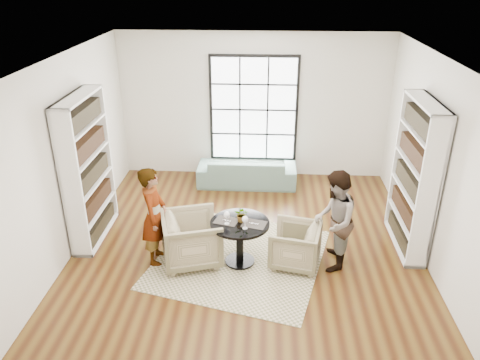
# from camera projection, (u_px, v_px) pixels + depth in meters

# --- Properties ---
(ground) EXTENTS (6.00, 6.00, 0.00)m
(ground) POSITION_uv_depth(u_px,v_px,m) (247.00, 249.00, 7.54)
(ground) COLOR brown
(room_shell) EXTENTS (6.00, 6.01, 6.00)m
(room_shell) POSITION_uv_depth(u_px,v_px,m) (249.00, 164.00, 7.49)
(room_shell) COLOR silver
(room_shell) RESTS_ON ground
(rug) EXTENTS (2.98, 2.98, 0.01)m
(rug) POSITION_uv_depth(u_px,v_px,m) (239.00, 258.00, 7.29)
(rug) COLOR #C8B596
(rug) RESTS_ON ground
(pedestal_table) EXTENTS (0.88, 0.88, 0.71)m
(pedestal_table) POSITION_uv_depth(u_px,v_px,m) (240.00, 234.00, 6.98)
(pedestal_table) COLOR black
(pedestal_table) RESTS_ON ground
(sofa) EXTENTS (2.01, 0.79, 0.59)m
(sofa) POSITION_uv_depth(u_px,v_px,m) (247.00, 171.00, 9.63)
(sofa) COLOR slate
(sofa) RESTS_ON ground
(armchair_left) EXTENTS (1.07, 1.05, 0.79)m
(armchair_left) POSITION_uv_depth(u_px,v_px,m) (192.00, 239.00, 7.07)
(armchair_left) COLOR #C5C18C
(armchair_left) RESTS_ON ground
(armchair_right) EXTENTS (0.86, 0.84, 0.66)m
(armchair_right) POSITION_uv_depth(u_px,v_px,m) (295.00, 245.00, 7.03)
(armchair_right) COLOR tan
(armchair_right) RESTS_ON ground
(person_left) EXTENTS (0.39, 0.58, 1.55)m
(person_left) POSITION_uv_depth(u_px,v_px,m) (154.00, 216.00, 6.94)
(person_left) COLOR gray
(person_left) RESTS_ON ground
(person_right) EXTENTS (0.71, 0.84, 1.55)m
(person_right) POSITION_uv_depth(u_px,v_px,m) (334.00, 221.00, 6.81)
(person_right) COLOR gray
(person_right) RESTS_ON ground
(placemat_left) EXTENTS (0.40, 0.34, 0.01)m
(placemat_left) POSITION_uv_depth(u_px,v_px,m) (226.00, 221.00, 6.94)
(placemat_left) COLOR #292723
(placemat_left) RESTS_ON pedestal_table
(placemat_right) EXTENTS (0.40, 0.34, 0.01)m
(placemat_right) POSITION_uv_depth(u_px,v_px,m) (254.00, 224.00, 6.85)
(placemat_right) COLOR #292723
(placemat_right) RESTS_ON pedestal_table
(cutlery_left) EXTENTS (0.19, 0.25, 0.01)m
(cutlery_left) POSITION_uv_depth(u_px,v_px,m) (226.00, 220.00, 6.93)
(cutlery_left) COLOR silver
(cutlery_left) RESTS_ON placemat_left
(cutlery_right) EXTENTS (0.19, 0.25, 0.01)m
(cutlery_right) POSITION_uv_depth(u_px,v_px,m) (254.00, 224.00, 6.85)
(cutlery_right) COLOR silver
(cutlery_right) RESTS_ON placemat_right
(wine_glass_left) EXTENTS (0.09, 0.09, 0.20)m
(wine_glass_left) POSITION_uv_depth(u_px,v_px,m) (227.00, 215.00, 6.80)
(wine_glass_left) COLOR silver
(wine_glass_left) RESTS_ON pedestal_table
(wine_glass_right) EXTENTS (0.09, 0.09, 0.20)m
(wine_glass_right) POSITION_uv_depth(u_px,v_px,m) (245.00, 220.00, 6.68)
(wine_glass_right) COLOR silver
(wine_glass_right) RESTS_ON pedestal_table
(flower_centerpiece) EXTENTS (0.24, 0.22, 0.23)m
(flower_centerpiece) POSITION_uv_depth(u_px,v_px,m) (242.00, 214.00, 6.88)
(flower_centerpiece) COLOR gray
(flower_centerpiece) RESTS_ON pedestal_table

